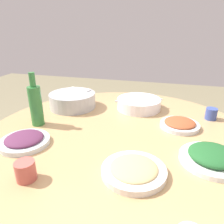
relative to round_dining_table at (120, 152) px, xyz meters
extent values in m
cylinder|color=#99999E|center=(0.00, 0.00, -0.26)|extent=(0.15, 0.15, 0.68)
cylinder|color=tan|center=(0.00, 0.00, 0.10)|extent=(1.36, 1.36, 0.04)
cylinder|color=#B2B5BA|center=(-0.38, 0.26, 0.16)|extent=(0.29, 0.29, 0.09)
ellipsoid|color=white|center=(-0.38, 0.26, 0.17)|extent=(0.24, 0.24, 0.10)
cube|color=white|center=(-0.36, 0.34, 0.21)|extent=(0.16, 0.08, 0.01)
cylinder|color=white|center=(0.04, 0.34, 0.15)|extent=(0.28, 0.28, 0.07)
cylinder|color=#341210|center=(0.04, 0.34, 0.14)|extent=(0.24, 0.24, 0.05)
cylinder|color=silver|center=(0.04, 0.34, 0.17)|extent=(0.29, 0.12, 0.01)
cylinder|color=silver|center=(0.12, -0.30, 0.13)|extent=(0.23, 0.23, 0.02)
ellipsoid|color=tan|center=(0.12, -0.30, 0.14)|extent=(0.17, 0.17, 0.03)
cylinder|color=silver|center=(-0.39, -0.22, 0.13)|extent=(0.22, 0.22, 0.02)
ellipsoid|color=#582847|center=(-0.39, -0.22, 0.14)|extent=(0.17, 0.17, 0.03)
cylinder|color=silver|center=(0.29, 0.14, 0.13)|extent=(0.20, 0.20, 0.02)
ellipsoid|color=#A14B2A|center=(0.29, 0.14, 0.14)|extent=(0.16, 0.16, 0.03)
cylinder|color=white|center=(0.40, -0.15, 0.13)|extent=(0.25, 0.25, 0.02)
ellipsoid|color=#205B29|center=(0.40, -0.15, 0.15)|extent=(0.18, 0.18, 0.05)
cylinder|color=#307938|center=(-0.45, -0.03, 0.22)|extent=(0.07, 0.07, 0.21)
cylinder|color=#307938|center=(-0.45, -0.03, 0.36)|extent=(0.03, 0.03, 0.07)
cylinder|color=#C0554B|center=(-0.23, -0.43, 0.15)|extent=(0.07, 0.07, 0.07)
cylinder|color=#3A4D9B|center=(0.46, 0.29, 0.15)|extent=(0.06, 0.06, 0.07)
camera|label=1|loc=(0.21, -0.93, 0.61)|focal=34.20mm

